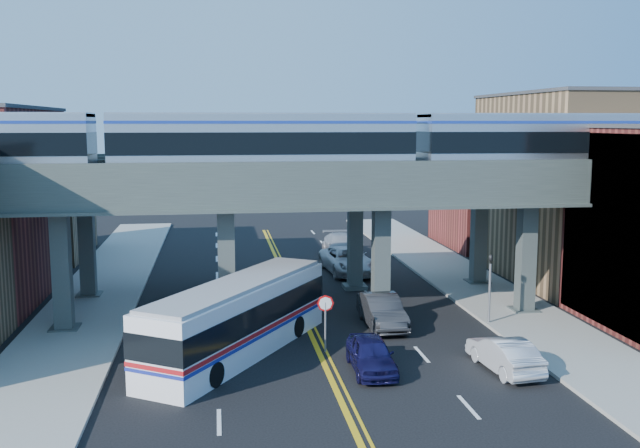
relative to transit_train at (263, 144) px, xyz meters
The scene contains 18 objects.
ground 12.39m from the transit_train, 75.48° to the right, with size 120.00×120.00×0.00m, color black.
sidewalk_west 13.29m from the transit_train, 168.02° to the left, with size 5.00×70.00×0.16m, color gray.
sidewalk_east 16.49m from the transit_train, ahead, with size 5.00×70.00×0.16m, color gray.
building_west_c 27.17m from the transit_train, 128.04° to the left, with size 8.00×10.00×8.00m, color olive.
building_east_b 22.31m from the transit_train, 21.25° to the left, with size 8.00×14.00×12.00m, color olive.
building_east_c 29.77m from the transit_train, 45.59° to the left, with size 8.00×10.00×9.00m, color maroon.
mural_panel 17.67m from the transit_train, 13.53° to the right, with size 0.10×9.50×9.50m, color #226994.
elevated_viaduct_near 3.45m from the transit_train, ahead, with size 52.00×3.60×7.40m.
elevated_viaduct_far 7.80m from the transit_train, 73.52° to the left, with size 52.00×3.60×7.40m.
transit_train is the anchor object (origin of this frame).
stop_sign 9.29m from the transit_train, 64.63° to the right, with size 0.76×0.09×2.63m.
traffic_signal 13.38m from the transit_train, 10.06° to the right, with size 0.15×0.18×4.10m.
transit_bus 9.08m from the transit_train, 107.65° to the right, with size 8.87×11.68×3.13m.
car_lane_a 12.14m from the transit_train, 63.43° to the right, with size 1.70×4.22×1.44m, color #11103C.
car_lane_b 10.34m from the transit_train, 13.69° to the right, with size 1.71×4.90×1.61m, color #272729.
car_lane_c 15.71m from the transit_train, 60.78° to the left, with size 2.89×6.26×1.74m, color silver.
car_lane_d 20.41m from the transit_train, 67.68° to the left, with size 2.47×6.08×1.76m, color #A3A2A7.
car_parked_curb 15.25m from the transit_train, 42.21° to the right, with size 1.52×4.36×1.44m, color #B8B9BE.
Camera 1 is at (-4.43, -27.66, 10.27)m, focal length 40.00 mm.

